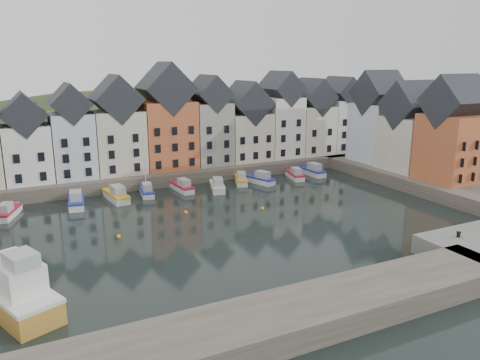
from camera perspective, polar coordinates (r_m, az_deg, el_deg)
ground at (r=57.50m, az=-0.11°, el=-5.80°), size 260.00×260.00×0.00m
far_quay at (r=84.14m, az=-9.15°, el=1.19°), size 90.00×16.00×2.00m
right_quay at (r=81.85m, az=22.82°, el=-0.12°), size 14.00×54.00×2.00m
near_wall at (r=35.23m, az=1.11°, el=-17.76°), size 50.00×6.00×2.00m
hillside at (r=113.60m, az=-12.70°, el=-5.52°), size 153.60×70.40×64.00m
far_terrace at (r=81.86m, az=-6.79°, el=6.52°), size 72.37×8.16×17.78m
right_terrace at (r=83.03m, az=20.26°, el=5.88°), size 8.30×24.25×16.36m
mooring_buoys at (r=60.60m, az=-5.76°, el=-4.66°), size 20.50×5.50×0.50m
boat_a at (r=68.09m, az=-26.45°, el=-3.54°), size 3.64×6.09×2.23m
boat_b at (r=69.47m, az=-19.34°, el=-2.41°), size 2.93×6.94×2.58m
boat_c at (r=70.52m, az=-14.82°, el=-1.82°), size 2.84×7.01×2.62m
boat_d at (r=72.35m, az=-11.30°, el=-1.28°), size 2.61×5.94×10.98m
boat_e at (r=73.81m, az=-7.06°, el=-0.82°), size 2.32×6.09×2.29m
boat_f at (r=73.69m, az=-2.77°, el=-0.73°), size 3.66×6.48×2.38m
boat_g at (r=77.89m, az=0.12°, el=0.07°), size 3.82×6.08×2.24m
boat_h at (r=78.07m, az=2.39°, el=0.12°), size 3.74×6.41×2.35m
boat_i at (r=81.74m, az=6.71°, el=0.64°), size 3.04×6.00×2.21m
boat_j at (r=84.71m, az=8.74°, el=1.11°), size 2.25×6.56×2.49m
large_vessel at (r=43.67m, az=-26.40°, el=-11.73°), size 8.46×13.90×7.03m
mooring_bollard at (r=53.82m, az=25.09°, el=-6.00°), size 0.48×0.48×0.56m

